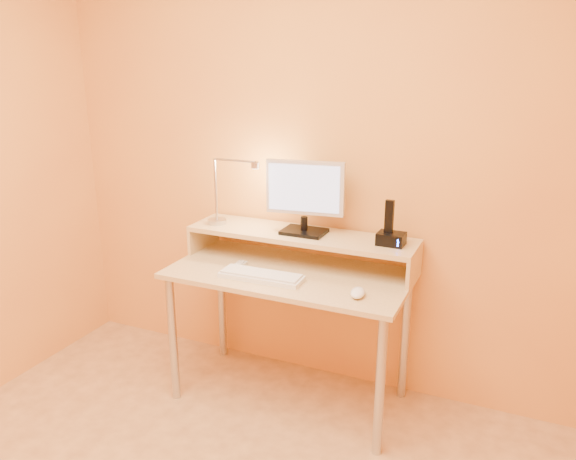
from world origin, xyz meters
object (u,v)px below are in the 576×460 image
at_px(monitor_panel, 305,188).
at_px(phone_dock, 391,239).
at_px(lamp_base, 217,221).
at_px(keyboard, 261,277).
at_px(mouse, 358,293).
at_px(remote_control, 237,268).

xyz_separation_m(monitor_panel, phone_dock, (0.45, -0.01, -0.21)).
distance_m(lamp_base, keyboard, 0.50).
relative_size(mouse, remote_control, 0.67).
bearing_deg(remote_control, mouse, -10.06).
relative_size(lamp_base, phone_dock, 0.77).
relative_size(lamp_base, remote_control, 0.60).
distance_m(monitor_panel, keyboard, 0.50).
height_order(keyboard, remote_control, keyboard).
bearing_deg(lamp_base, phone_dock, 1.80).
relative_size(keyboard, remote_control, 2.46).
xyz_separation_m(phone_dock, remote_control, (-0.73, -0.23, -0.18)).
height_order(keyboard, mouse, mouse).
relative_size(monitor_panel, remote_control, 2.39).
xyz_separation_m(keyboard, remote_control, (-0.17, 0.06, -0.00)).
bearing_deg(phone_dock, keyboard, -150.85).
xyz_separation_m(monitor_panel, remote_control, (-0.27, -0.24, -0.39)).
relative_size(monitor_panel, lamp_base, 4.01).
distance_m(monitor_panel, mouse, 0.63).
bearing_deg(lamp_base, remote_control, -41.37).
xyz_separation_m(lamp_base, mouse, (0.89, -0.28, -0.15)).
xyz_separation_m(keyboard, mouse, (0.49, -0.01, 0.01)).
height_order(phone_dock, mouse, phone_dock).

